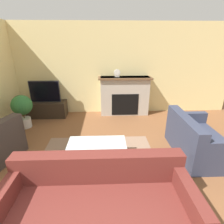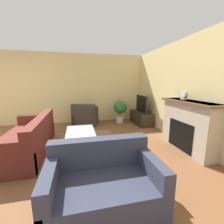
% 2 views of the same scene
% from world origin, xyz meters
% --- Properties ---
extents(wall_back, '(8.12, 0.06, 2.70)m').
position_xyz_m(wall_back, '(0.00, 4.88, 1.35)').
color(wall_back, beige).
rests_on(wall_back, ground_plane).
extents(area_rug, '(2.28, 1.89, 0.00)m').
position_xyz_m(area_rug, '(-0.06, 2.22, 0.00)').
color(area_rug, '#896B56').
rests_on(area_rug, ground_plane).
extents(fireplace, '(1.59, 0.45, 1.18)m').
position_xyz_m(fireplace, '(0.71, 4.66, 0.62)').
color(fireplace, '#B2A899').
rests_on(fireplace, ground_plane).
extents(tv_stand, '(1.15, 0.48, 0.47)m').
position_xyz_m(tv_stand, '(-1.67, 4.54, 0.24)').
color(tv_stand, '#2D2319').
rests_on(tv_stand, ground_plane).
extents(tv, '(0.88, 0.06, 0.63)m').
position_xyz_m(tv, '(-1.67, 4.53, 0.79)').
color(tv, '#232328').
rests_on(tv, tv_stand).
extents(couch_sectional, '(2.20, 0.94, 0.82)m').
position_xyz_m(couch_sectional, '(0.01, 1.00, 0.29)').
color(couch_sectional, '#5B231E').
rests_on(couch_sectional, ground_plane).
extents(couch_loveseat, '(0.87, 1.37, 0.82)m').
position_xyz_m(couch_loveseat, '(1.92, 2.43, 0.29)').
color(couch_loveseat, '#33384C').
rests_on(couch_loveseat, ground_plane).
extents(coffee_table, '(1.08, 0.69, 0.39)m').
position_xyz_m(coffee_table, '(-0.06, 2.19, 0.36)').
color(coffee_table, '#333338').
rests_on(coffee_table, ground_plane).
extents(potted_plant, '(0.52, 0.52, 0.89)m').
position_xyz_m(potted_plant, '(-2.05, 3.80, 0.55)').
color(potted_plant, beige).
rests_on(potted_plant, ground_plane).
extents(mantel_clock, '(0.19, 0.07, 0.22)m').
position_xyz_m(mantel_clock, '(0.47, 4.66, 1.29)').
color(mantel_clock, beige).
rests_on(mantel_clock, fireplace).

